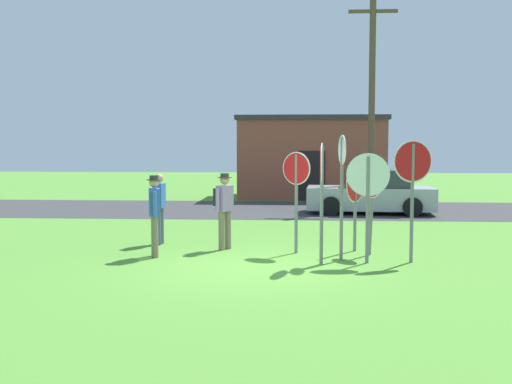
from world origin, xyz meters
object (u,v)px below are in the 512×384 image
stop_sign_rear_right (322,181)px  stop_sign_nearest (342,178)px  stop_sign_leaning_right (368,188)px  person_in_dark_shirt (154,211)px  stop_sign_center_cluster (355,192)px  person_in_blue (159,205)px  stop_sign_rear_left (413,178)px  stop_sign_tallest (372,194)px  parked_car_on_street (372,193)px  stop_sign_leaning_left (296,184)px  person_holding_notes (224,205)px  utility_pole (372,98)px

stop_sign_rear_right → stop_sign_nearest: bearing=46.7°
stop_sign_leaning_right → stop_sign_rear_right: size_ratio=0.92×
person_in_dark_shirt → stop_sign_center_cluster: bearing=13.1°
person_in_dark_shirt → person_in_blue: size_ratio=1.03×
stop_sign_nearest → stop_sign_center_cluster: 1.27m
stop_sign_nearest → stop_sign_rear_left: 1.41m
stop_sign_tallest → stop_sign_rear_right: size_ratio=0.81×
parked_car_on_street → stop_sign_tallest: size_ratio=2.25×
parked_car_on_street → stop_sign_nearest: 9.03m
stop_sign_nearest → parked_car_on_street: bearing=79.3°
person_in_dark_shirt → stop_sign_rear_right: bearing=-9.9°
stop_sign_rear_right → stop_sign_leaning_left: 1.38m
stop_sign_rear_right → person_holding_notes: (-2.14, 1.63, -0.65)m
stop_sign_center_cluster → stop_sign_tallest: bearing=-57.9°
stop_sign_leaning_left → person_in_blue: 3.44m
stop_sign_nearest → person_holding_notes: size_ratio=1.49×
stop_sign_nearest → stop_sign_leaning_left: size_ratio=1.16×
parked_car_on_street → stop_sign_leaning_right: stop_sign_leaning_right is taller
stop_sign_leaning_right → person_in_dark_shirt: bearing=174.7°
utility_pole → stop_sign_leaning_right: 11.42m
stop_sign_leaning_left → stop_sign_leaning_right: bearing=-36.9°
person_holding_notes → stop_sign_tallest: bearing=-8.7°
stop_sign_rear_left → stop_sign_rear_right: stop_sign_rear_left is taller
stop_sign_rear_left → stop_sign_tallest: size_ratio=1.27×
utility_pole → stop_sign_tallest: 10.55m
stop_sign_rear_left → person_holding_notes: (-3.97, 1.31, -0.70)m
stop_sign_center_cluster → stop_sign_rear_right: stop_sign_rear_right is taller
stop_sign_rear_left → stop_sign_tallest: bearing=131.4°
stop_sign_nearest → stop_sign_rear_right: stop_sign_nearest is taller
stop_sign_leaning_right → person_in_dark_shirt: size_ratio=1.28×
stop_sign_tallest → person_in_dark_shirt: 4.66m
stop_sign_rear_right → person_in_dark_shirt: 3.62m
parked_car_on_street → stop_sign_nearest: bearing=-100.7°
stop_sign_tallest → parked_car_on_street: bearing=83.2°
stop_sign_rear_right → person_holding_notes: bearing=142.7°
stop_sign_nearest → person_in_dark_shirt: (-3.93, 0.15, -0.72)m
person_in_blue → person_in_dark_shirt: bearing=-80.9°
stop_sign_leaning_right → person_holding_notes: 3.42m
stop_sign_center_cluster → stop_sign_tallest: size_ratio=1.01×
stop_sign_leaning_left → person_in_dark_shirt: size_ratio=1.28×
stop_sign_rear_right → person_in_blue: stop_sign_rear_right is taller
stop_sign_rear_right → person_in_dark_shirt: (-3.50, 0.61, -0.67)m
stop_sign_center_cluster → stop_sign_rear_right: (-0.82, -1.61, 0.32)m
stop_sign_center_cluster → person_in_dark_shirt: (-4.32, -1.00, -0.36)m
stop_sign_rear_right → person_in_blue: bearing=149.3°
parked_car_on_street → person_holding_notes: (-4.23, -7.65, 0.32)m
stop_sign_center_cluster → person_in_blue: 4.63m
stop_sign_tallest → stop_sign_leaning_left: (-1.62, 0.14, 0.19)m
stop_sign_rear_left → person_holding_notes: bearing=161.8°
stop_sign_center_cluster → stop_sign_tallest: (0.30, -0.48, -0.02)m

